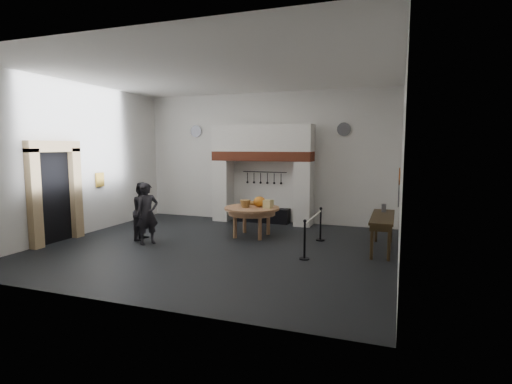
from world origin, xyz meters
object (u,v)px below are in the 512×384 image
(visitor_near, at_px, (147,214))
(barrier_post_near, at_px, (305,241))
(iron_range, at_px, (263,215))
(work_table, at_px, (252,208))
(visitor_far, at_px, (144,211))
(side_table, at_px, (383,217))
(barrier_post_far, at_px, (321,225))

(visitor_near, bearing_deg, barrier_post_near, -57.17)
(iron_range, relative_size, work_table, 1.17)
(visitor_far, height_order, side_table, visitor_far)
(side_table, bearing_deg, barrier_post_far, 162.20)
(work_table, height_order, barrier_post_far, barrier_post_far)
(visitor_near, distance_m, side_table, 6.21)
(work_table, distance_m, visitor_near, 2.97)
(visitor_far, distance_m, barrier_post_near, 4.79)
(work_table, height_order, side_table, side_table)
(barrier_post_far, bearing_deg, iron_range, 139.77)
(visitor_near, distance_m, visitor_far, 0.57)
(iron_range, relative_size, visitor_near, 1.14)
(iron_range, bearing_deg, visitor_near, -115.73)
(side_table, height_order, barrier_post_near, same)
(work_table, bearing_deg, visitor_far, -152.65)
(visitor_far, relative_size, side_table, 0.75)
(barrier_post_near, relative_size, barrier_post_far, 1.00)
(visitor_far, distance_m, side_table, 6.52)
(barrier_post_far, bearing_deg, visitor_far, -161.70)
(work_table, distance_m, side_table, 3.71)
(barrier_post_near, bearing_deg, barrier_post_far, 90.00)
(barrier_post_near, bearing_deg, visitor_far, 174.88)
(visitor_far, distance_m, barrier_post_far, 5.03)
(work_table, xyz_separation_m, barrier_post_near, (2.01, -1.85, -0.39))
(visitor_near, distance_m, barrier_post_near, 4.38)
(side_table, xyz_separation_m, barrier_post_far, (-1.68, 0.54, -0.42))
(visitor_far, relative_size, barrier_post_near, 1.83)
(barrier_post_far, bearing_deg, visitor_near, -155.64)
(side_table, height_order, barrier_post_far, same)
(iron_range, xyz_separation_m, visitor_near, (-1.94, -4.02, 0.59))
(visitor_far, bearing_deg, visitor_near, -149.53)
(iron_range, relative_size, visitor_far, 1.16)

